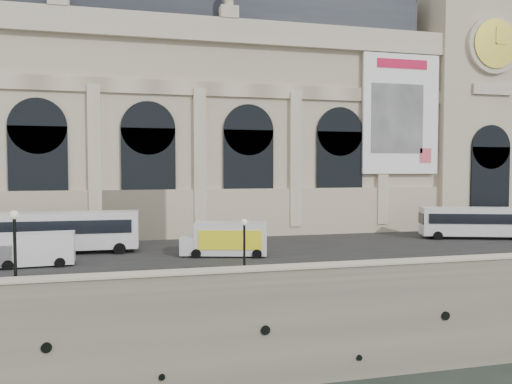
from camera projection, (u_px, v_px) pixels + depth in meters
quay at (179, 248)px, 62.77m from camera, size 160.00×70.00×6.00m
street at (200, 252)px, 42.25m from camera, size 160.00×24.00×0.06m
parapet at (230, 279)px, 29.23m from camera, size 160.00×1.40×1.21m
museum at (128, 110)px, 56.54m from camera, size 69.00×18.70×29.10m
clock_pavilion at (453, 87)px, 63.01m from camera, size 13.00×14.72×36.70m
bus_left at (65, 231)px, 41.07m from camera, size 11.90×3.08×3.48m
bus_right at (476, 221)px, 49.72m from camera, size 10.93×5.53×3.18m
van_c at (31, 250)px, 35.78m from camera, size 5.57×2.51×2.43m
box_truck at (226, 239)px, 40.03m from camera, size 7.19×3.87×2.77m
lamp_left at (15, 254)px, 27.54m from camera, size 0.49×0.49×4.77m
lamp_right at (244, 251)px, 30.65m from camera, size 0.41×0.41×3.99m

